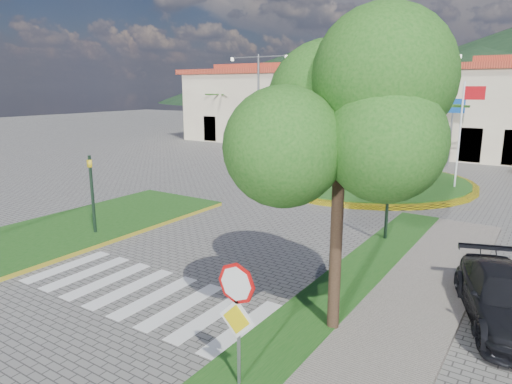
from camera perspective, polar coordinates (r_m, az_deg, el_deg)
The scene contains 17 objects.
median_left at distance 19.73m, azimuth -22.87°, elevation -4.61°, with size 5.00×14.00×0.18m, color #1A4D16.
crosswalk at distance 13.74m, azimuth -14.28°, elevation -11.96°, with size 8.00×3.00×0.01m, color silver.
roundabout_island at distance 28.42m, azimuth 13.42°, elevation 1.41°, with size 12.70×12.70×6.00m.
stop_sign at distance 8.61m, azimuth -2.37°, elevation -14.11°, with size 0.80×0.11×2.65m.
deciduous_tree at distance 10.05m, azimuth 10.64°, elevation 9.71°, with size 3.60×3.60×6.80m.
traffic_light_left at distance 18.52m, azimuth -19.83°, elevation 0.47°, with size 0.15×0.18×3.20m.
traffic_light_right at distance 17.38m, azimuth 16.18°, elevation -0.05°, with size 0.15×0.18×3.20m.
direction_sign_west at distance 37.07m, azimuth 15.62°, elevation 9.16°, with size 1.60×0.14×5.20m.
direction_sign_east at distance 35.85m, azimuth 23.30°, elevation 8.48°, with size 1.60×0.14×5.20m.
street_lamp_centre at distance 35.28m, azimuth 19.92°, elevation 10.27°, with size 4.80×0.16×8.00m.
street_lamp_west at distance 33.73m, azimuth 0.30°, elevation 10.94°, with size 4.80×0.16×8.00m.
building_left at distance 48.32m, azimuth 4.47°, elevation 10.83°, with size 23.32×9.54×8.05m.
hill_far_west at distance 158.05m, azimuth 9.64°, elevation 14.76°, with size 140.00×140.00×22.00m, color black.
hill_near_back at distance 135.66m, azimuth 25.83°, elevation 12.72°, with size 110.00×110.00×16.00m, color black.
white_van at distance 41.82m, azimuth 2.63°, elevation 6.08°, with size 2.25×4.88×1.36m, color silver.
car_dark_a at distance 36.98m, azimuth 16.88°, elevation 4.58°, with size 1.53×3.81×1.30m, color black.
car_side_right at distance 13.00m, azimuth 28.77°, elevation -11.57°, with size 1.85×4.56×1.32m, color black.
Camera 1 is at (9.40, -4.24, 5.72)m, focal length 32.00 mm.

